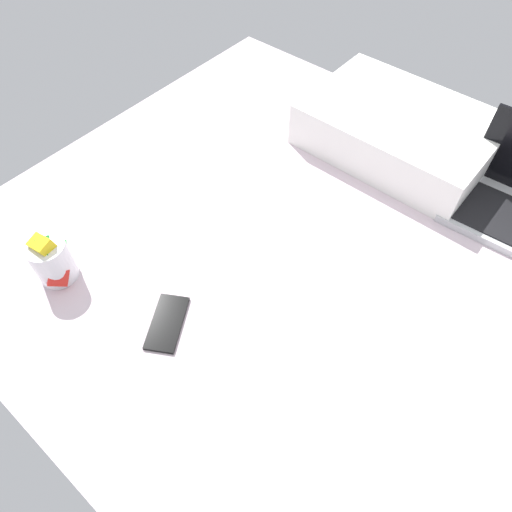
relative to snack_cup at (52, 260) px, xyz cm
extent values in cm
cube|color=silver|center=(52.03, 43.75, -14.90)|extent=(180.00, 140.00, 18.00)
cylinder|color=silver|center=(-0.04, -0.06, -0.40)|extent=(9.00, 9.00, 11.00)
cube|color=red|center=(1.78, -0.91, -2.66)|extent=(6.90, 7.43, 7.13)
cube|color=#268C33|center=(-1.38, 1.68, -0.57)|extent=(6.60, 7.71, 5.64)
cube|color=#268C33|center=(0.20, -0.09, 1.52)|extent=(7.65, 7.42, 5.14)
cube|color=#268C33|center=(0.00, -0.17, 3.61)|extent=(6.48, 5.31, 6.69)
cube|color=yellow|center=(-0.18, -0.30, 5.70)|extent=(5.87, 4.63, 4.07)
cube|color=black|center=(29.31, 7.25, -5.50)|extent=(12.99, 15.51, 0.80)
cube|color=white|center=(37.78, 91.75, 0.60)|extent=(52.00, 36.00, 13.00)
camera|label=1|loc=(76.53, -18.27, 85.25)|focal=32.48mm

